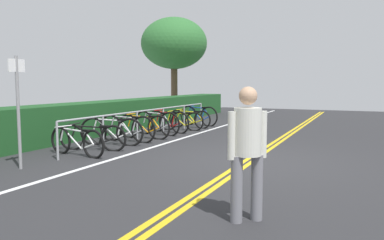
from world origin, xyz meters
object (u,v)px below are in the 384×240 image
bicycle_4 (143,127)px  sign_post_near (18,101)px  bicycle_1 (93,137)px  bicycle_5 (156,123)px  bicycle_0 (77,142)px  bicycle_8 (190,119)px  pedestrian (247,145)px  bicycle_6 (168,122)px  bicycle_3 (127,128)px  bicycle_9 (199,116)px  bike_rack (151,116)px  bicycle_2 (111,131)px  bicycle_7 (181,121)px  tree_mid (174,44)px

bicycle_4 → sign_post_near: size_ratio=0.83×
bicycle_1 → bicycle_5: size_ratio=0.97×
bicycle_0 → bicycle_8: bicycle_8 is taller
bicycle_4 → pedestrian: (-5.28, -4.66, 0.55)m
bicycle_6 → bicycle_3: bearing=177.5°
pedestrian → bicycle_0: bearing=62.7°
bicycle_5 → bicycle_6: (0.67, -0.06, -0.01)m
bicycle_6 → bicycle_8: (1.50, -0.08, -0.03)m
bicycle_0 → pedestrian: size_ratio=1.08×
bicycle_1 → bicycle_0: bearing=-170.6°
bicycle_8 → bicycle_9: bicycle_9 is taller
bike_rack → pedestrian: (-5.69, -4.64, 0.27)m
bicycle_6 → sign_post_near: (-5.92, 0.02, 0.93)m
bicycle_6 → bicycle_5: bearing=175.0°
bicycle_5 → bicycle_8: bicycle_5 is taller
bicycle_3 → bicycle_9: 4.58m
bicycle_2 → pedestrian: bearing=-129.1°
bicycle_4 → pedestrian: bearing=-138.6°
bicycle_2 → pedestrian: 6.17m
bicycle_7 → bicycle_8: 0.82m
bicycle_4 → bicycle_9: (3.86, -0.10, 0.02)m
bicycle_1 → pedestrian: size_ratio=1.08×
bicycle_1 → bicycle_5: 3.08m
bicycle_0 → bicycle_8: 5.94m
bicycle_3 → bicycle_7: 2.95m
bicycle_5 → bicycle_9: bearing=-2.8°
bicycle_5 → tree_mid: (8.02, 3.46, 3.34)m
bicycle_6 → tree_mid: (7.35, 3.52, 3.35)m
tree_mid → bicycle_2: bearing=-161.7°
bicycle_9 → bike_rack: bearing=178.7°
bike_rack → bicycle_7: bearing=-3.9°
bicycle_2 → bicycle_7: size_ratio=1.05×
tree_mid → bicycle_9: bearing=-144.4°
bicycle_4 → bicycle_0: bearing=-179.1°
bicycle_2 → bicycle_8: bearing=-2.6°
bicycle_0 → bicycle_9: 6.77m
bicycle_5 → pedestrian: pedestrian is taller
sign_post_near → tree_mid: size_ratio=0.42×
bicycle_0 → bicycle_7: (5.13, -0.09, 0.01)m
bike_rack → pedestrian: pedestrian is taller
bicycle_6 → pedestrian: (-6.82, -4.65, 0.54)m
bike_rack → bicycle_0: bearing=-179.5°
bicycle_0 → bicycle_7: bearing=-1.0°
bicycle_9 → sign_post_near: sign_post_near is taller
bicycle_0 → bicycle_7: 5.13m
bicycle_6 → bicycle_9: bicycle_9 is taller
tree_mid → pedestrian: bearing=-150.0°
bicycle_3 → bicycle_5: (1.58, -0.04, -0.00)m
bicycle_2 → bicycle_5: size_ratio=0.98×
bicycle_6 → sign_post_near: sign_post_near is taller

